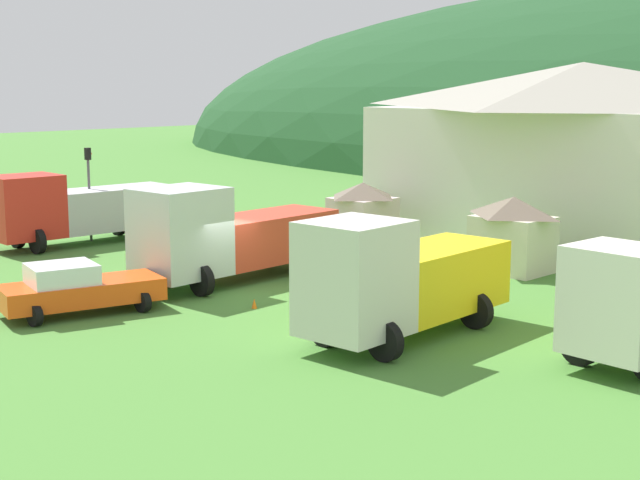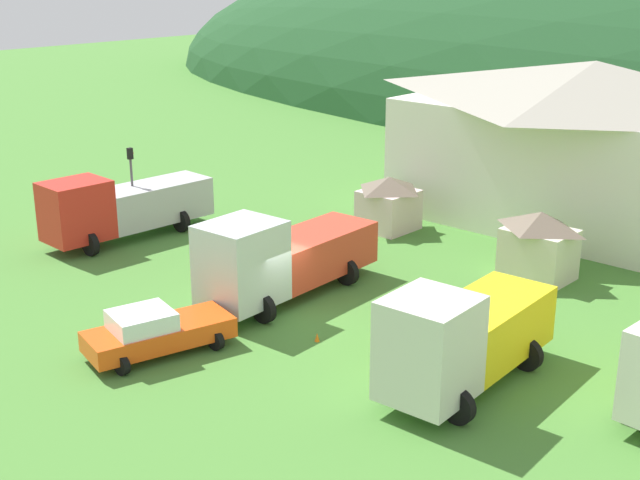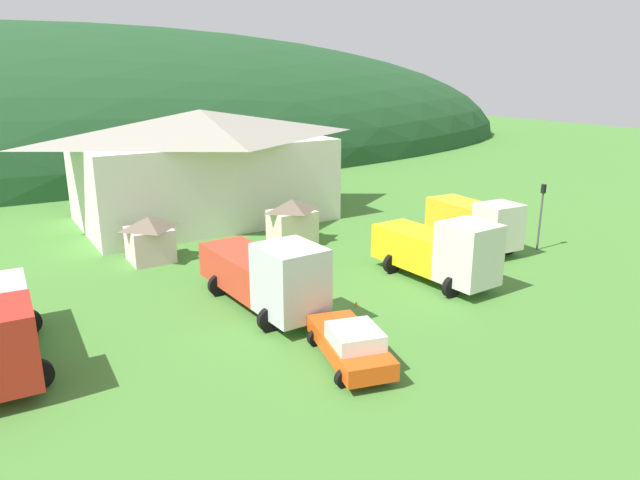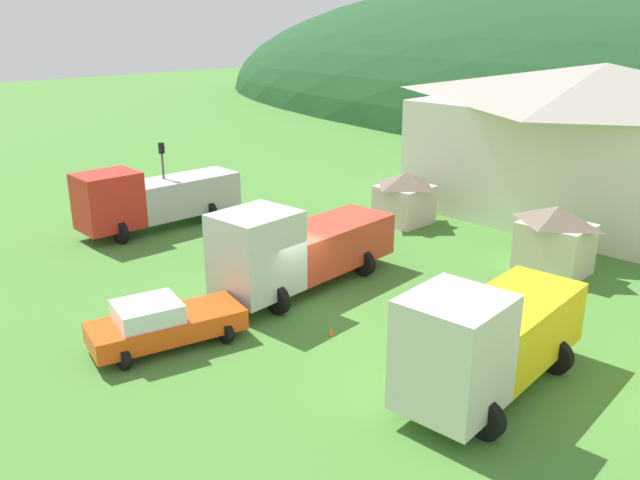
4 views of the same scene
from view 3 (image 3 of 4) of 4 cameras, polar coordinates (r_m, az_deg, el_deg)
ground_plane at (r=27.74m, az=-2.41°, el=-6.88°), size 200.00×200.00×0.00m
forested_hill_backdrop at (r=85.07m, az=-23.19°, el=7.66°), size 145.71×60.00×33.38m
depot_building at (r=44.45m, az=-11.45°, el=7.33°), size 18.82×11.89×8.17m
play_shed_cream at (r=37.81m, az=-2.75°, el=1.91°), size 2.96×2.40×2.94m
play_shed_pink at (r=35.69m, az=-16.37°, el=0.17°), size 2.59×2.70×2.71m
crane_truck_red at (r=25.05m, az=-28.90°, el=-7.48°), size 3.28×8.58×3.30m
tow_truck_silver at (r=27.20m, az=-5.24°, el=-3.38°), size 3.54×8.60×3.67m
flatbed_truck_yellow at (r=31.28m, az=11.72°, el=-0.97°), size 3.46×7.53×3.65m
heavy_rig_striped at (r=37.84m, az=14.96°, el=1.75°), size 3.36×6.61×3.28m
service_pickup_orange at (r=22.70m, az=3.02°, el=-10.11°), size 3.16×5.35×1.66m
traffic_light_east at (r=38.63m, az=20.87°, el=2.76°), size 0.20×0.32×4.19m
traffic_cone_near_pickup at (r=28.15m, az=3.57°, el=-6.54°), size 0.36×0.36×0.65m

